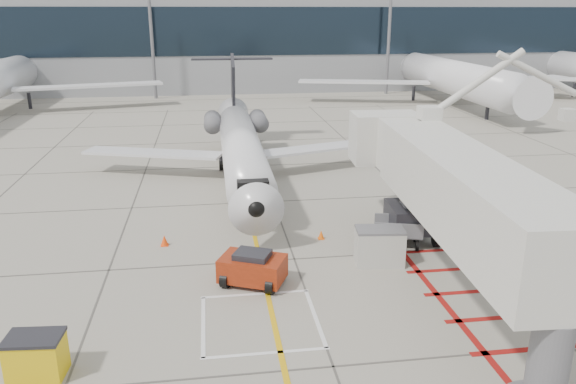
{
  "coord_description": "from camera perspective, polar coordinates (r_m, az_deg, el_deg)",
  "views": [
    {
      "loc": [
        -3.48,
        -18.53,
        10.52
      ],
      "look_at": [
        0.0,
        6.0,
        2.5
      ],
      "focal_mm": 35.0,
      "sensor_mm": 36.0,
      "label": 1
    }
  ],
  "objects": [
    {
      "name": "ground_plane",
      "position": [
        21.59,
        2.28,
        -11.24
      ],
      "size": [
        260.0,
        260.0,
        0.0
      ],
      "primitive_type": "plane",
      "color": "gray",
      "rests_on": "ground"
    },
    {
      "name": "regional_jet",
      "position": [
        33.81,
        -4.61,
        5.97
      ],
      "size": [
        21.62,
        27.19,
        7.09
      ],
      "primitive_type": null,
      "rotation": [
        0.0,
        0.0,
        -0.01
      ],
      "color": "silver",
      "rests_on": "ground_plane"
    },
    {
      "name": "jet_bridge",
      "position": [
        21.27,
        17.47,
        -1.53
      ],
      "size": [
        9.88,
        19.14,
        7.47
      ],
      "primitive_type": null,
      "rotation": [
        0.0,
        0.0,
        -0.06
      ],
      "color": "silver",
      "rests_on": "ground_plane"
    },
    {
      "name": "pushback_tug",
      "position": [
        22.71,
        -3.62,
        -7.62
      ],
      "size": [
        2.95,
        2.47,
        1.47
      ],
      "primitive_type": null,
      "rotation": [
        0.0,
        0.0,
        -0.42
      ],
      "color": "maroon",
      "rests_on": "ground_plane"
    },
    {
      "name": "spill_bin",
      "position": [
        19.01,
        -24.21,
        -14.96
      ],
      "size": [
        1.67,
        1.19,
        1.38
      ],
      "primitive_type": null,
      "rotation": [
        0.0,
        0.0,
        -0.08
      ],
      "color": "yellow",
      "rests_on": "ground_plane"
    },
    {
      "name": "baggage_cart",
      "position": [
        26.78,
        11.11,
        -3.96
      ],
      "size": [
        2.47,
        1.92,
        1.38
      ],
      "primitive_type": null,
      "rotation": [
        0.0,
        0.0,
        -0.27
      ],
      "color": "slate",
      "rests_on": "ground_plane"
    },
    {
      "name": "ground_power_unit",
      "position": [
        24.69,
        9.27,
        -5.47
      ],
      "size": [
        2.18,
        1.42,
        1.62
      ],
      "primitive_type": null,
      "rotation": [
        0.0,
        0.0,
        -0.11
      ],
      "color": "#BAB9B1",
      "rests_on": "ground_plane"
    },
    {
      "name": "cone_nose",
      "position": [
        27.04,
        -12.45,
        -4.82
      ],
      "size": [
        0.37,
        0.37,
        0.51
      ],
      "primitive_type": "cone",
      "color": "#FA430D",
      "rests_on": "ground_plane"
    },
    {
      "name": "cone_side",
      "position": [
        27.21,
        3.39,
        -4.34
      ],
      "size": [
        0.31,
        0.31,
        0.44
      ],
      "primitive_type": "cone",
      "color": "#FF620D",
      "rests_on": "ground_plane"
    },
    {
      "name": "terminal_building",
      "position": [
        89.62,
        0.6,
        15.68
      ],
      "size": [
        180.0,
        28.0,
        14.0
      ],
      "primitive_type": "cube",
      "color": "gray",
      "rests_on": "ground_plane"
    },
    {
      "name": "terminal_glass_band",
      "position": [
        75.74,
        2.27,
        16.01
      ],
      "size": [
        180.0,
        0.1,
        6.0
      ],
      "primitive_type": "cube",
      "color": "black",
      "rests_on": "ground_plane"
    },
    {
      "name": "bg_aircraft_c",
      "position": [
        70.47,
        15.71,
        13.4
      ],
      "size": [
        34.42,
        38.25,
        11.47
      ],
      "primitive_type": null,
      "color": "silver",
      "rests_on": "ground_plane"
    }
  ]
}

